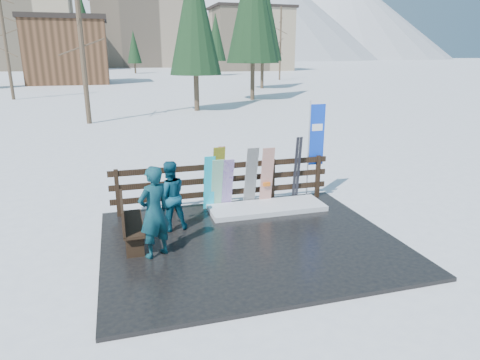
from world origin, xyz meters
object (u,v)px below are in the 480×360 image
object	(u,v)px
snowboard_1	(217,184)
person_back	(170,196)
bench	(129,221)
snowboard_3	(228,184)
rental_flag	(315,139)
snowboard_5	(267,176)
snowboard_2	(218,178)
snowboard_4	(251,177)
snowboard_0	(209,183)
person_front	(154,212)

from	to	relation	value
snowboard_1	person_back	xyz separation A→B (m)	(-1.27, -0.94, 0.12)
bench	snowboard_3	distance (m)	2.88
rental_flag	snowboard_5	bearing A→B (deg)	-169.20
bench	snowboard_2	xyz separation A→B (m)	(2.21, 1.51, 0.30)
snowboard_3	snowboard_5	size ratio (longest dim) A/B	0.88
snowboard_3	rental_flag	size ratio (longest dim) A/B	0.52
snowboard_2	snowboard_3	distance (m)	0.29
bench	snowboard_4	xyz separation A→B (m)	(3.05, 1.51, 0.26)
snowboard_4	rental_flag	world-z (taller)	rental_flag
bench	rental_flag	bearing A→B (deg)	20.02
snowboard_5	snowboard_2	bearing A→B (deg)	180.00
snowboard_2	snowboard_5	distance (m)	1.27
snowboard_2	snowboard_4	world-z (taller)	snowboard_2
snowboard_2	snowboard_0	bearing A→B (deg)	180.00
snowboard_2	rental_flag	world-z (taller)	rental_flag
snowboard_2	rental_flag	distance (m)	2.81
bench	rental_flag	size ratio (longest dim) A/B	0.58
snowboard_0	person_back	bearing A→B (deg)	-139.11
snowboard_3	snowboard_4	world-z (taller)	snowboard_4
snowboard_0	rental_flag	world-z (taller)	rental_flag
snowboard_4	snowboard_3	bearing A→B (deg)	180.00
snowboard_1	person_front	xyz separation A→B (m)	(-1.71, -2.16, 0.23)
rental_flag	person_back	world-z (taller)	rental_flag
snowboard_3	snowboard_4	distance (m)	0.62
bench	person_back	distance (m)	1.10
bench	snowboard_4	distance (m)	3.42
snowboard_1	snowboard_3	xyz separation A→B (m)	(0.27, -0.00, -0.01)
snowboard_0	snowboard_2	bearing A→B (deg)	0.00
snowboard_1	snowboard_2	size ratio (longest dim) A/B	0.82
snowboard_2	bench	bearing A→B (deg)	-145.58
snowboard_1	rental_flag	size ratio (longest dim) A/B	0.52
snowboard_4	person_back	distance (m)	2.35
snowboard_5	person_back	xyz separation A→B (m)	(-2.58, -0.94, 0.02)
snowboard_3	person_back	xyz separation A→B (m)	(-1.54, -0.94, 0.12)
bench	person_front	distance (m)	0.88
snowboard_3	snowboard_4	size ratio (longest dim) A/B	0.85
bench	snowboard_2	world-z (taller)	snowboard_2
person_front	snowboard_2	bearing A→B (deg)	-158.69
bench	rental_flag	world-z (taller)	rental_flag
snowboard_3	person_front	xyz separation A→B (m)	(-1.98, -2.16, 0.24)
snowboard_4	person_back	world-z (taller)	person_back
snowboard_0	snowboard_2	distance (m)	0.25
snowboard_5	person_back	bearing A→B (deg)	-160.03
bench	snowboard_0	bearing A→B (deg)	37.35
snowboard_0	snowboard_2	world-z (taller)	snowboard_2
snowboard_5	person_back	world-z (taller)	person_back
snowboard_1	snowboard_2	world-z (taller)	snowboard_2
snowboard_2	person_front	world-z (taller)	person_front
snowboard_2	person_back	xyz separation A→B (m)	(-1.31, -0.94, -0.03)
rental_flag	bench	bearing A→B (deg)	-159.98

